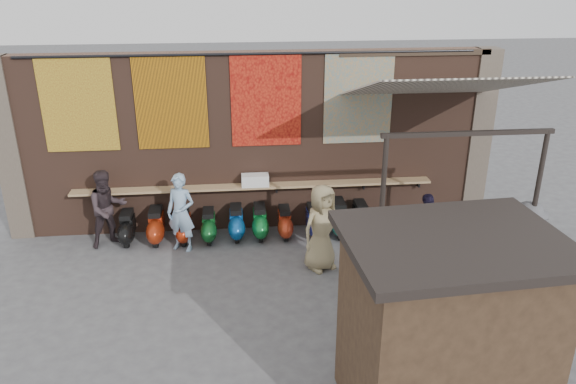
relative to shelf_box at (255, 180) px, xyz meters
The scene contains 35 objects.
ground 2.62m from the shelf_box, 90.44° to the right, with size 70.00×70.00×0.00m, color #474749.
brick_wall 0.85m from the shelf_box, 92.53° to the left, with size 10.00×0.40×4.00m, color brown.
pier_left 5.29m from the shelf_box, behind, with size 0.50×0.50×4.00m, color #4C4238.
pier_right 5.25m from the shelf_box, ahead, with size 0.50×0.50×4.00m, color #4C4238.
eating_counter 0.16m from the shelf_box, 120.55° to the left, with size 8.00×0.32×0.05m, color #9E7A51.
shelf_box is the anchor object (origin of this frame).
tapestry_redgold 4.02m from the shelf_box, behind, with size 1.50×0.02×2.00m, color maroon.
tapestry_sun 2.45m from the shelf_box, behind, with size 1.50×0.02×2.00m, color orange.
tapestry_orange 1.78m from the shelf_box, 32.52° to the left, with size 1.50×0.02×2.00m, color red.
tapestry_multi 2.88m from the shelf_box, ahead, with size 1.50×0.02×2.00m, color teal.
hang_rail 2.73m from the shelf_box, 95.95° to the left, with size 0.06×0.06×9.50m, color black.
scooter_stool_0 2.98m from the shelf_box, behind, with size 0.33×0.74×0.70m, color black, non-canonical shape.
scooter_stool_1 2.39m from the shelf_box, behind, with size 0.36×0.80×0.76m, color maroon, non-canonical shape.
scooter_stool_2 1.87m from the shelf_box, 168.41° to the right, with size 0.33×0.73×0.69m, color maroon, non-canonical shape.
scooter_stool_3 1.44m from the shelf_box, 161.98° to the right, with size 0.33×0.73×0.69m, color #0F4B1D, non-canonical shape.
scooter_stool_4 1.04m from the shelf_box, 147.86° to the right, with size 0.34×0.76×0.73m, color navy, non-canonical shape.
scooter_stool_5 0.94m from the shelf_box, 75.49° to the right, with size 0.34×0.77×0.73m, color #0E6229, non-canonical shape.
scooter_stool_6 1.16m from the shelf_box, 27.52° to the right, with size 0.32×0.71×0.67m, color #9B2B14, non-canonical shape.
scooter_stool_7 1.60m from the shelf_box, 14.02° to the right, with size 0.33×0.73×0.69m, color #171C51, non-canonical shape.
scooter_stool_8 2.06m from the shelf_box, 10.73° to the right, with size 0.38×0.84×0.80m, color #1C705B, non-canonical shape.
scooter_stool_9 2.54m from the shelf_box, ahead, with size 0.34×0.75×0.71m, color black, non-canonical shape.
diner_left 1.79m from the shelf_box, 156.46° to the right, with size 0.62×0.41×1.71m, color #87A8C5.
diner_right 3.22m from the shelf_box, behind, with size 0.83×0.65×1.72m, color #2F2528.
shopper_navy 3.83m from the shelf_box, 28.58° to the right, with size 0.90×0.37×1.53m, color black.
shopper_grey 5.65m from the shelf_box, 30.03° to the right, with size 1.12×0.64×1.73m, color #505054.
shopper_tan 2.19m from the shelf_box, 55.56° to the right, with size 0.87×0.57×1.79m, color #8F7F5B.
market_stall 6.24m from the shelf_box, 69.65° to the right, with size 2.37×1.78×2.57m, color black.
stall_roof 6.39m from the shelf_box, 69.65° to the right, with size 2.66×2.05×0.12m, color black.
stall_sign 5.39m from the shelf_box, 66.86° to the right, with size 1.20×0.04×0.50m, color gold.
stall_shelf 5.37m from the shelf_box, 66.86° to the right, with size 1.97×0.10×0.06m, color #473321.
awning_canvas 4.40m from the shelf_box, 21.90° to the right, with size 3.20×3.40×0.03m, color beige.
awning_ledger 4.41m from the shelf_box, ahead, with size 3.30×0.08×0.12m, color #33261C.
awning_header 4.89m from the shelf_box, 39.79° to the right, with size 3.00×0.08×0.08m, color black.
awning_post_left 3.58m from the shelf_box, 54.32° to the right, with size 0.09×0.09×3.10m, color black.
awning_post_right 5.69m from the shelf_box, 30.71° to the right, with size 0.09×0.09×3.10m, color black.
Camera 1 is at (-0.42, -9.30, 5.75)m, focal length 35.00 mm.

